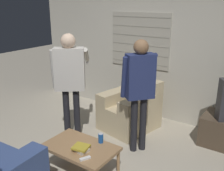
{
  "coord_description": "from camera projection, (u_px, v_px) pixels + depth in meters",
  "views": [
    {
      "loc": [
        2.12,
        -2.36,
        2.16
      ],
      "look_at": [
        0.11,
        0.58,
        1.0
      ],
      "focal_mm": 42.0,
      "sensor_mm": 36.0,
      "label": 1
    }
  ],
  "objects": [
    {
      "name": "ground_plane",
      "position": [
        82.0,
        163.0,
        3.66
      ],
      "size": [
        16.0,
        16.0,
        0.0
      ],
      "primitive_type": "plane",
      "color": "#B2A893"
    },
    {
      "name": "wall_back",
      "position": [
        151.0,
        50.0,
        4.86
      ],
      "size": [
        5.2,
        0.08,
        2.55
      ],
      "color": "#BCB7A8",
      "rests_on": "ground_plane"
    },
    {
      "name": "armchair_beige",
      "position": [
        131.0,
        109.0,
        4.6
      ],
      "size": [
        0.93,
        1.03,
        0.85
      ],
      "rotation": [
        0.0,
        0.0,
        2.94
      ],
      "color": "#C6B289",
      "rests_on": "ground_plane"
    },
    {
      "name": "coffee_table",
      "position": [
        80.0,
        149.0,
        3.29
      ],
      "size": [
        0.9,
        0.56,
        0.42
      ],
      "color": "#9E754C",
      "rests_on": "ground_plane"
    },
    {
      "name": "person_left_standing",
      "position": [
        70.0,
        75.0,
        3.96
      ],
      "size": [
        0.54,
        0.84,
        1.71
      ],
      "rotation": [
        0.0,
        0.0,
        0.65
      ],
      "color": "black",
      "rests_on": "ground_plane"
    },
    {
      "name": "person_right_standing",
      "position": [
        140.0,
        83.0,
        3.67
      ],
      "size": [
        0.53,
        0.78,
        1.67
      ],
      "rotation": [
        0.0,
        0.0,
        0.88
      ],
      "color": "black",
      "rests_on": "ground_plane"
    },
    {
      "name": "book_stack",
      "position": [
        81.0,
        148.0,
        3.17
      ],
      "size": [
        0.22,
        0.21,
        0.07
      ],
      "color": "beige",
      "rests_on": "coffee_table"
    },
    {
      "name": "soda_can",
      "position": [
        101.0,
        138.0,
        3.35
      ],
      "size": [
        0.07,
        0.07,
        0.13
      ],
      "color": "#194C9E",
      "rests_on": "coffee_table"
    },
    {
      "name": "spare_remote",
      "position": [
        85.0,
        158.0,
        3.0
      ],
      "size": [
        0.09,
        0.13,
        0.02
      ],
      "rotation": [
        0.0,
        0.0,
        -0.47
      ],
      "color": "white",
      "rests_on": "coffee_table"
    }
  ]
}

